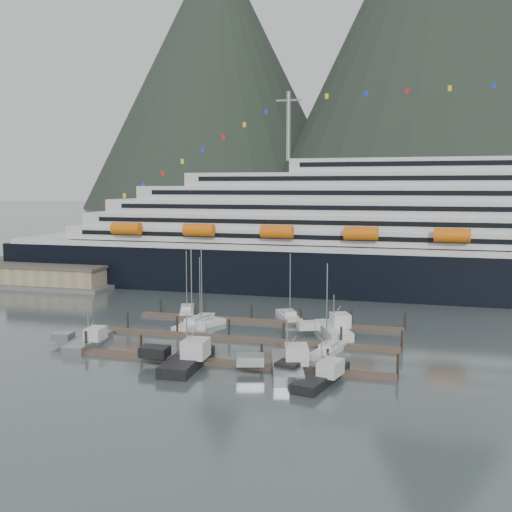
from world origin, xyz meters
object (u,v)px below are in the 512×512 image
Objects in this scene: cruise_ship at (463,241)px; warehouse at (34,275)px; sailboat_e at (187,311)px; trawler_b at (186,359)px; sailboat_c at (204,325)px; sailboat_b at (203,322)px; trawler_c at (320,375)px; sailboat_h at (328,351)px; trawler_e at (333,329)px; trawler_a at (88,341)px; sailboat_f at (289,317)px; sailboat_a at (195,325)px; trawler_d at (286,365)px.

cruise_ship reaches higher than warehouse.
sailboat_e is 34.62m from trawler_b.
sailboat_c is 12.24m from sailboat_e.
sailboat_e is at bearing 28.52° from sailboat_b.
sailboat_c reaches higher than trawler_c.
sailboat_b is at bearing 74.00° from sailboat_h.
sailboat_h is 1.18× the size of trawler_e.
warehouse is 66.08m from trawler_a.
sailboat_e reaches higher than trawler_b.
sailboat_e reaches higher than trawler_c.
trawler_a is at bearing 109.27° from sailboat_f.
cruise_ship is 16.73× the size of sailboat_e.
trawler_b is 18.59m from trawler_c.
sailboat_f is at bearing 22.49° from trawler_e.
sailboat_f reaches higher than trawler_e.
sailboat_a is at bearing -41.36° from trawler_a.
trawler_a is at bearing 110.99° from sailboat_h.
cruise_ship is at bearing -32.67° from trawler_b.
sailboat_h is at bearing -27.80° from warehouse.
warehouse is 83.23m from trawler_b.
trawler_e is (2.89, 21.79, -0.02)m from trawler_d.
trawler_d is 21.99m from trawler_e.
sailboat_c is at bearing 77.13° from sailboat_h.
sailboat_b is at bearing 57.99° from trawler_c.
sailboat_c is at bearing -42.64° from trawler_a.
trawler_e reaches higher than trawler_c.
sailboat_a is 26.52m from sailboat_h.
trawler_b is at bearing 140.78° from sailboat_f.
sailboat_b is 15.82m from sailboat_f.
trawler_a is at bearing 66.58° from trawler_d.
trawler_d is (-4.02, -10.21, 0.51)m from sailboat_h.
trawler_c is at bearing -34.09° from warehouse.
sailboat_b is 1.21× the size of trawler_e.
sailboat_f is 13.08m from trawler_e.
trawler_c is 24.45m from trawler_e.
trawler_b is at bearing 99.16° from trawler_c.
warehouse is 4.01× the size of trawler_a.
sailboat_f reaches higher than trawler_c.
sailboat_c is at bearing 59.35° from trawler_c.
sailboat_b is (56.46, -29.82, -1.82)m from warehouse.
trawler_b is (7.12, -21.22, 0.54)m from sailboat_a.
sailboat_e reaches higher than trawler_a.
trawler_d is (26.59, -30.81, 0.53)m from sailboat_e.
sailboat_h reaches higher than trawler_b.
sailboat_e is (-6.26, 7.82, -0.02)m from sailboat_b.
sailboat_e is at bearing 38.80° from sailboat_a.
warehouse is at bearing 85.15° from sailboat_c.
trawler_e is (34.81, 17.47, 0.10)m from trawler_a.
trawler_a is at bearing -132.93° from cruise_ship.
warehouse is 3.94× the size of trawler_e.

